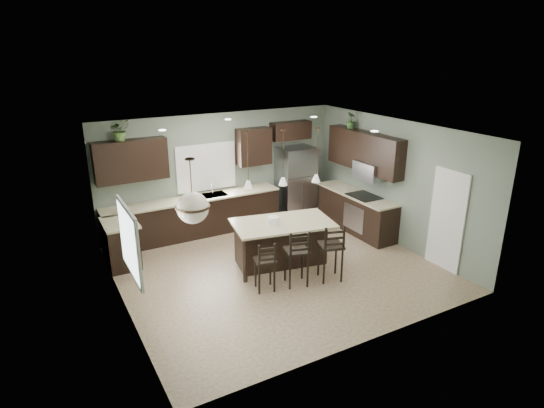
{
  "coord_description": "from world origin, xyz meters",
  "views": [
    {
      "loc": [
        -4.1,
        -7.18,
        4.29
      ],
      "look_at": [
        0.1,
        0.4,
        1.25
      ],
      "focal_mm": 30.0,
      "sensor_mm": 36.0,
      "label": 1
    }
  ],
  "objects_px": {
    "kitchen_island": "(282,243)",
    "bar_stool_left": "(265,266)",
    "plant_back_left": "(120,130)",
    "serving_dish": "(273,220)",
    "bar_stool_right": "(331,251)",
    "refrigerator": "(295,182)",
    "bar_stool_center": "(296,257)"
  },
  "relations": [
    {
      "from": "bar_stool_left",
      "to": "plant_back_left",
      "type": "bearing_deg",
      "value": 131.82
    },
    {
      "from": "refrigerator",
      "to": "bar_stool_center",
      "type": "height_order",
      "value": "refrigerator"
    },
    {
      "from": "refrigerator",
      "to": "bar_stool_right",
      "type": "xyz_separation_m",
      "value": [
        -1.24,
        -3.28,
        -0.34
      ]
    },
    {
      "from": "bar_stool_left",
      "to": "bar_stool_right",
      "type": "height_order",
      "value": "bar_stool_right"
    },
    {
      "from": "bar_stool_left",
      "to": "bar_stool_right",
      "type": "distance_m",
      "value": 1.31
    },
    {
      "from": "refrigerator",
      "to": "bar_stool_center",
      "type": "distance_m",
      "value": 3.69
    },
    {
      "from": "refrigerator",
      "to": "bar_stool_center",
      "type": "bearing_deg",
      "value": -121.41
    },
    {
      "from": "serving_dish",
      "to": "bar_stool_center",
      "type": "bearing_deg",
      "value": -90.13
    },
    {
      "from": "refrigerator",
      "to": "plant_back_left",
      "type": "height_order",
      "value": "plant_back_left"
    },
    {
      "from": "bar_stool_left",
      "to": "kitchen_island",
      "type": "bearing_deg",
      "value": 56.3
    },
    {
      "from": "serving_dish",
      "to": "plant_back_left",
      "type": "height_order",
      "value": "plant_back_left"
    },
    {
      "from": "bar_stool_center",
      "to": "plant_back_left",
      "type": "bearing_deg",
      "value": 140.37
    },
    {
      "from": "kitchen_island",
      "to": "bar_stool_center",
      "type": "height_order",
      "value": "bar_stool_center"
    },
    {
      "from": "kitchen_island",
      "to": "serving_dish",
      "type": "xyz_separation_m",
      "value": [
        -0.2,
        0.04,
        0.53
      ]
    },
    {
      "from": "serving_dish",
      "to": "refrigerator",
      "type": "bearing_deg",
      "value": 49.53
    },
    {
      "from": "kitchen_island",
      "to": "bar_stool_left",
      "type": "distance_m",
      "value": 1.11
    },
    {
      "from": "bar_stool_left",
      "to": "plant_back_left",
      "type": "height_order",
      "value": "plant_back_left"
    },
    {
      "from": "refrigerator",
      "to": "bar_stool_left",
      "type": "distance_m",
      "value": 3.97
    },
    {
      "from": "plant_back_left",
      "to": "bar_stool_right",
      "type": "bearing_deg",
      "value": -48.73
    },
    {
      "from": "kitchen_island",
      "to": "bar_stool_left",
      "type": "relative_size",
      "value": 2.03
    },
    {
      "from": "serving_dish",
      "to": "kitchen_island",
      "type": "bearing_deg",
      "value": -10.77
    },
    {
      "from": "serving_dish",
      "to": "plant_back_left",
      "type": "bearing_deg",
      "value": 134.34
    },
    {
      "from": "bar_stool_right",
      "to": "plant_back_left",
      "type": "xyz_separation_m",
      "value": [
        -2.99,
        3.41,
        2.04
      ]
    },
    {
      "from": "serving_dish",
      "to": "bar_stool_left",
      "type": "relative_size",
      "value": 0.24
    },
    {
      "from": "bar_stool_left",
      "to": "bar_stool_right",
      "type": "relative_size",
      "value": 0.84
    },
    {
      "from": "kitchen_island",
      "to": "serving_dish",
      "type": "height_order",
      "value": "serving_dish"
    },
    {
      "from": "kitchen_island",
      "to": "plant_back_left",
      "type": "xyz_separation_m",
      "value": [
        -2.52,
        2.41,
        2.16
      ]
    },
    {
      "from": "plant_back_left",
      "to": "bar_stool_left",
      "type": "bearing_deg",
      "value": -61.68
    },
    {
      "from": "bar_stool_center",
      "to": "bar_stool_right",
      "type": "bearing_deg",
      "value": 3.01
    },
    {
      "from": "bar_stool_center",
      "to": "kitchen_island",
      "type": "bearing_deg",
      "value": 91.95
    },
    {
      "from": "bar_stool_center",
      "to": "plant_back_left",
      "type": "relative_size",
      "value": 2.51
    },
    {
      "from": "serving_dish",
      "to": "bar_stool_center",
      "type": "distance_m",
      "value": 0.99
    }
  ]
}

